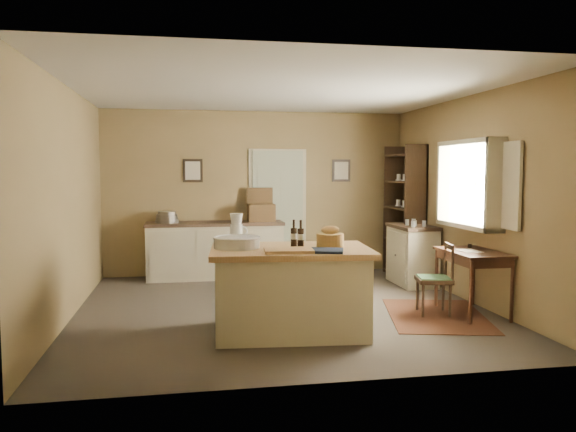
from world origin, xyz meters
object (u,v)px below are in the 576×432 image
Objects in this scene: work_island at (290,288)px; right_cabinet at (412,254)px; sideboard at (216,248)px; writing_desk at (473,259)px; shelving_unit at (407,212)px; desk_chair at (434,280)px.

work_island is 3.18m from right_cabinet.
sideboard is 2.28× the size of writing_desk.
shelving_unit is at bearing -8.18° from sideboard.
work_island is at bearing -136.24° from right_cabinet.
work_island is at bearing -170.66° from writing_desk.
desk_chair is at bearing -104.56° from shelving_unit.
shelving_unit reaches higher than right_cabinet.
desk_chair is 0.39× the size of shelving_unit.
shelving_unit is at bearing 87.11° from desk_chair.
desk_chair is 1.80m from right_cabinet.
shelving_unit reaches higher than writing_desk.
work_island is 2.10× the size of desk_chair.
desk_chair is at bearing 18.92° from work_island.
right_cabinet is at bearing 90.01° from writing_desk.
desk_chair reaches higher than writing_desk.
right_cabinet is 0.47× the size of shelving_unit.
work_island is at bearing -79.34° from sideboard.
sideboard is 1.03× the size of shelving_unit.
work_island is 3.77m from shelving_unit.
work_island reaches higher than desk_chair.
desk_chair is at bearing -48.81° from sideboard.
sideboard is 2.62× the size of desk_chair.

